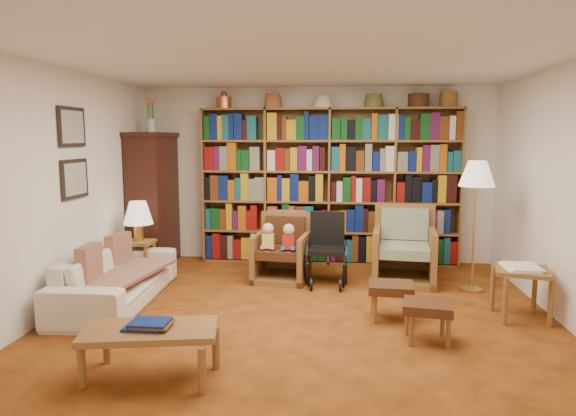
# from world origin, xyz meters

# --- Properties ---
(floor) EXTENTS (5.00, 5.00, 0.00)m
(floor) POSITION_xyz_m (0.00, 0.00, 0.00)
(floor) COLOR #A04B18
(floor) RESTS_ON ground
(ceiling) EXTENTS (5.00, 5.00, 0.00)m
(ceiling) POSITION_xyz_m (0.00, 0.00, 2.50)
(ceiling) COLOR silver
(ceiling) RESTS_ON wall_back
(wall_back) EXTENTS (5.00, 0.00, 5.00)m
(wall_back) POSITION_xyz_m (0.00, 2.50, 1.25)
(wall_back) COLOR white
(wall_back) RESTS_ON floor
(wall_front) EXTENTS (5.00, 0.00, 5.00)m
(wall_front) POSITION_xyz_m (0.00, -2.50, 1.25)
(wall_front) COLOR white
(wall_front) RESTS_ON floor
(wall_left) EXTENTS (0.00, 5.00, 5.00)m
(wall_left) POSITION_xyz_m (-2.50, 0.00, 1.25)
(wall_left) COLOR white
(wall_left) RESTS_ON floor
(wall_right) EXTENTS (0.00, 5.00, 5.00)m
(wall_right) POSITION_xyz_m (2.50, 0.00, 1.25)
(wall_right) COLOR white
(wall_right) RESTS_ON floor
(bookshelf) EXTENTS (3.60, 0.30, 2.42)m
(bookshelf) POSITION_xyz_m (0.20, 2.33, 1.17)
(bookshelf) COLOR olive
(bookshelf) RESTS_ON floor
(curio_cabinet) EXTENTS (0.50, 0.95, 2.40)m
(curio_cabinet) POSITION_xyz_m (-2.25, 2.00, 0.95)
(curio_cabinet) COLOR #3D1710
(curio_cabinet) RESTS_ON floor
(framed_pictures) EXTENTS (0.03, 0.52, 0.97)m
(framed_pictures) POSITION_xyz_m (-2.48, 0.30, 1.62)
(framed_pictures) COLOR black
(framed_pictures) RESTS_ON wall_left
(sofa) EXTENTS (2.01, 0.86, 0.58)m
(sofa) POSITION_xyz_m (-2.05, 0.29, 0.29)
(sofa) COLOR beige
(sofa) RESTS_ON floor
(sofa_throw) EXTENTS (0.84, 1.34, 0.04)m
(sofa_throw) POSITION_xyz_m (-2.00, 0.29, 0.30)
(sofa_throw) COLOR #C6BD90
(sofa_throw) RESTS_ON sofa
(cushion_left) EXTENTS (0.18, 0.39, 0.37)m
(cushion_left) POSITION_xyz_m (-2.18, 0.64, 0.45)
(cushion_left) COLOR maroon
(cushion_left) RESTS_ON sofa
(cushion_right) EXTENTS (0.14, 0.39, 0.39)m
(cushion_right) POSITION_xyz_m (-2.18, -0.06, 0.45)
(cushion_right) COLOR maroon
(cushion_right) RESTS_ON sofa
(side_table_lamp) EXTENTS (0.35, 0.35, 0.50)m
(side_table_lamp) POSITION_xyz_m (-2.15, 1.18, 0.36)
(side_table_lamp) COLOR olive
(side_table_lamp) RESTS_ON floor
(table_lamp) EXTENTS (0.37, 0.37, 0.50)m
(table_lamp) POSITION_xyz_m (-2.15, 1.18, 0.84)
(table_lamp) COLOR gold
(table_lamp) RESTS_ON side_table_lamp
(armchair_leather) EXTENTS (0.73, 0.77, 0.85)m
(armchair_leather) POSITION_xyz_m (-0.37, 1.44, 0.35)
(armchair_leather) COLOR olive
(armchair_leather) RESTS_ON floor
(armchair_sage) EXTENTS (0.84, 0.87, 0.95)m
(armchair_sage) POSITION_xyz_m (1.15, 1.51, 0.36)
(armchair_sage) COLOR olive
(armchair_sage) RESTS_ON floor
(wheelchair) EXTENTS (0.50, 0.70, 0.88)m
(wheelchair) POSITION_xyz_m (0.20, 1.29, 0.40)
(wheelchair) COLOR black
(wheelchair) RESTS_ON floor
(floor_lamp) EXTENTS (0.40, 0.40, 1.53)m
(floor_lamp) POSITION_xyz_m (1.91, 1.14, 1.32)
(floor_lamp) COLOR gold
(floor_lamp) RESTS_ON floor
(side_table_papers) EXTENTS (0.60, 0.60, 0.54)m
(side_table_papers) POSITION_xyz_m (2.15, 0.21, 0.43)
(side_table_papers) COLOR olive
(side_table_papers) RESTS_ON floor
(footstool_a) EXTENTS (0.46, 0.39, 0.37)m
(footstool_a) POSITION_xyz_m (0.87, 0.05, 0.30)
(footstool_a) COLOR #543016
(footstool_a) RESTS_ON floor
(footstool_b) EXTENTS (0.47, 0.42, 0.36)m
(footstool_b) POSITION_xyz_m (1.14, -0.48, 0.29)
(footstool_b) COLOR #543016
(footstool_b) RESTS_ON floor
(coffee_table) EXTENTS (1.05, 0.66, 0.44)m
(coffee_table) POSITION_xyz_m (-1.03, -1.39, 0.34)
(coffee_table) COLOR olive
(coffee_table) RESTS_ON floor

